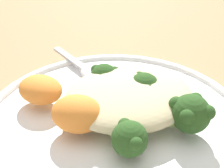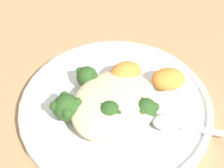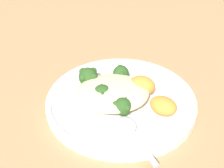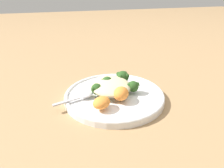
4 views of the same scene
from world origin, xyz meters
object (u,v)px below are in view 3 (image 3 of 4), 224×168
Objects in this scene: broccoli_stalk_1 at (92,79)px; sweet_potato_chunk_0 at (163,106)px; sweet_potato_chunk_1 at (142,85)px; broccoli_stalk_3 at (124,104)px; quinoa_mound at (113,93)px; broccoli_stalk_2 at (108,94)px; plate at (121,101)px; spoon at (130,128)px; broccoli_stalk_0 at (123,78)px.

broccoli_stalk_1 reaches higher than sweet_potato_chunk_0.
broccoli_stalk_1 is 0.10m from sweet_potato_chunk_1.
broccoli_stalk_3 is at bearing 151.40° from broccoli_stalk_1.
broccoli_stalk_1 is at bearing -126.99° from broccoli_stalk_3.
broccoli_stalk_2 reaches higher than quinoa_mound.
broccoli_stalk_2 is (-0.03, -0.01, 0.03)m from plate.
plate is 0.03m from quinoa_mound.
spoon is at bearing 25.38° from broccoli_stalk_3.
broccoli_stalk_2 reaches higher than sweet_potato_chunk_0.
broccoli_stalk_2 is 1.74× the size of sweet_potato_chunk_0.
broccoli_stalk_3 reaches higher than sweet_potato_chunk_0.
quinoa_mound is 2.69× the size of sweet_potato_chunk_0.
broccoli_stalk_3 is 0.07m from sweet_potato_chunk_0.
sweet_potato_chunk_1 is at bearing 179.27° from broccoli_stalk_2.
quinoa_mound is 0.01m from broccoli_stalk_2.
quinoa_mound is 0.10m from sweet_potato_chunk_0.
sweet_potato_chunk_0 is (0.07, -0.01, -0.00)m from broccoli_stalk_3.
broccoli_stalk_3 is 1.48× the size of sweet_potato_chunk_1.
spoon is (0.03, -0.09, -0.01)m from broccoli_stalk_2.
plate is at bearing 159.58° from broccoli_stalk_0.
broccoli_stalk_0 is 0.12m from sweet_potato_chunk_0.
sweet_potato_chunk_1 is (0.07, 0.02, 0.00)m from broccoli_stalk_2.
quinoa_mound is at bearing -133.86° from broccoli_stalk_3.
broccoli_stalk_2 is 0.07m from sweet_potato_chunk_1.
broccoli_stalk_2 is at bearing -122.16° from broccoli_stalk_3.
sweet_potato_chunk_0 reaches higher than plate.
sweet_potato_chunk_0 is at bearing 103.50° from spoon.
broccoli_stalk_0 and broccoli_stalk_3 have the same top height.
plate is 3.26× the size of broccoli_stalk_2.
broccoli_stalk_0 reaches higher than quinoa_mound.
quinoa_mound is 0.06m from broccoli_stalk_1.
quinoa_mound is 1.55× the size of broccoli_stalk_2.
broccoli_stalk_2 is 0.11m from sweet_potato_chunk_0.
broccoli_stalk_1 reaches higher than broccoli_stalk_3.
broccoli_stalk_0 is 1.20× the size of broccoli_stalk_3.
broccoli_stalk_3 reaches higher than spoon.
broccoli_stalk_2 is at bearing 147.83° from broccoli_stalk_1.
broccoli_stalk_0 is 0.06m from broccoli_stalk_1.
plate is 3.82× the size of broccoli_stalk_3.
broccoli_stalk_2 is 0.04m from broccoli_stalk_3.
broccoli_stalk_0 is 1.78× the size of sweet_potato_chunk_0.
broccoli_stalk_2 reaches higher than plate.
broccoli_stalk_3 is (0.05, -0.08, -0.00)m from broccoli_stalk_1.
quinoa_mound reaches higher than plate.
plate is at bearing 144.23° from sweet_potato_chunk_0.
broccoli_stalk_2 reaches higher than spoon.
broccoli_stalk_0 is at bearing 122.75° from sweet_potato_chunk_0.
broccoli_stalk_3 is at bearing 171.91° from sweet_potato_chunk_0.
broccoli_stalk_3 is 1.48× the size of sweet_potato_chunk_0.
quinoa_mound is at bearing -165.24° from sweet_potato_chunk_1.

